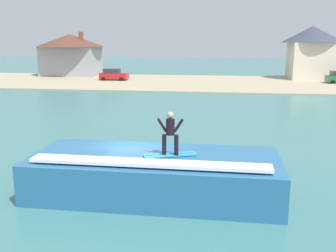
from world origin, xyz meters
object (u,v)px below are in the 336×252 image
at_px(house_with_chimney, 71,51).
at_px(house_gabled_white, 312,49).
at_px(surfboard, 170,155).
at_px(car_near_shore, 113,75).
at_px(wave_crest, 155,174).
at_px(surfer, 170,131).

height_order(house_with_chimney, house_gabled_white, house_gabled_white).
bearing_deg(surfboard, car_near_shore, 109.00).
bearing_deg(car_near_shore, house_with_chimney, 143.42).
distance_m(house_with_chimney, house_gabled_white, 39.26).
bearing_deg(wave_crest, car_near_shore, 108.39).
xyz_separation_m(surfer, house_with_chimney, (-24.16, 49.78, 1.50)).
xyz_separation_m(car_near_shore, house_with_chimney, (-9.45, 7.01, 3.26)).
bearing_deg(house_gabled_white, surfer, -106.85).
bearing_deg(surfer, house_gabled_white, 73.15).
bearing_deg(car_near_shore, wave_crest, -71.61).
relative_size(surfer, car_near_shore, 0.39).
xyz_separation_m(surfboard, surfer, (0.02, -0.07, 0.93)).
height_order(surfboard, car_near_shore, car_near_shore).
xyz_separation_m(wave_crest, surfboard, (0.66, -0.47, 0.96)).
relative_size(surfer, house_gabled_white, 0.17).
height_order(surfboard, surfer, surfer).
relative_size(wave_crest, surfboard, 4.83).
distance_m(wave_crest, car_near_shore, 44.50).
bearing_deg(house_with_chimney, wave_crest, -64.50).
relative_size(car_near_shore, house_gabled_white, 0.44).
bearing_deg(wave_crest, house_gabled_white, 72.25).
bearing_deg(wave_crest, surfer, -38.34).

